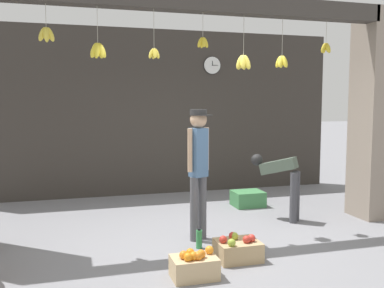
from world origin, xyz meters
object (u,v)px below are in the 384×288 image
worker_stooping (282,178)px  water_bottle (199,239)px  produce_box_green (248,199)px  fruit_crate_apples (238,249)px  fruit_crate_oranges (194,266)px  shopkeeper (198,163)px  wall_clock (212,65)px

worker_stooping → water_bottle: size_ratio=3.95×
produce_box_green → fruit_crate_apples: bearing=-116.0°
fruit_crate_oranges → water_bottle: fruit_crate_oranges is taller
shopkeeper → produce_box_green: 2.23m
fruit_crate_oranges → shopkeeper: bearing=71.3°
wall_clock → water_bottle: bearing=-111.1°
fruit_crate_oranges → produce_box_green: bearing=56.8°
shopkeeper → water_bottle: 0.96m
fruit_crate_oranges → produce_box_green: (1.76, 2.70, -0.00)m
produce_box_green → wall_clock: 2.81m
water_bottle → fruit_crate_oranges: bearing=-110.0°
worker_stooping → produce_box_green: (-0.14, 0.96, -0.53)m
shopkeeper → water_bottle: shopkeeper is taller
wall_clock → shopkeeper: bearing=-111.8°
worker_stooping → wall_clock: bearing=53.4°
shopkeeper → water_bottle: (-0.09, -0.32, -0.90)m
worker_stooping → fruit_crate_oranges: 2.63m
shopkeeper → produce_box_green: (1.36, 1.52, -0.89)m
fruit_crate_apples → produce_box_green: size_ratio=0.94×
worker_stooping → wall_clock: 3.06m
produce_box_green → water_bottle: 2.35m
water_bottle → produce_box_green: bearing=51.8°
wall_clock → fruit_crate_apples: bearing=-104.2°
fruit_crate_apples → wall_clock: bearing=75.8°
fruit_crate_oranges → fruit_crate_apples: (0.62, 0.36, -0.01)m
worker_stooping → fruit_crate_oranges: bearing=178.0°
shopkeeper → fruit_crate_oranges: 1.53m
fruit_crate_oranges → wall_clock: bearing=69.1°
shopkeeper → worker_stooping: bearing=176.8°
produce_box_green → water_bottle: bearing=-128.2°
shopkeeper → wall_clock: (1.18, 2.95, 1.52)m
produce_box_green → fruit_crate_oranges: bearing=-123.2°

